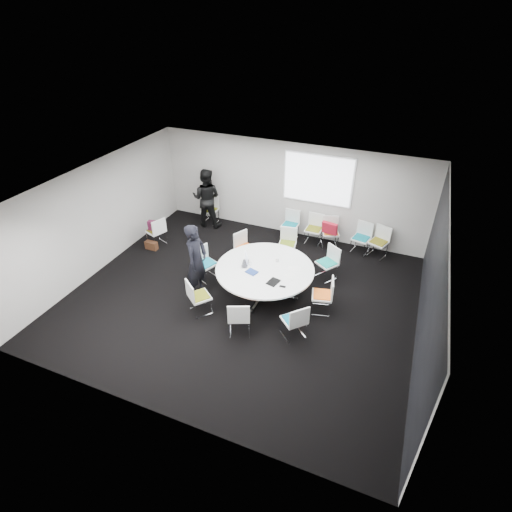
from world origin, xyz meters
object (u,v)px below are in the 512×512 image
at_px(conference_table, 265,274).
at_px(brown_bag, 151,245).
at_px(chair_ring_b, 327,269).
at_px(maroon_bag, 155,226).
at_px(chair_ring_h, 294,326).
at_px(chair_ring_e, 207,269).
at_px(chair_back_a, 290,230).
at_px(chair_ring_d, 245,254).
at_px(chair_ring_g, 239,322).
at_px(cup, 277,260).
at_px(chair_spare_left, 157,236).
at_px(laptop, 247,264).
at_px(chair_ring_f, 200,302).
at_px(chair_back_c, 330,238).
at_px(chair_person_back, 210,215).
at_px(person_back, 206,198).
at_px(chair_ring_c, 287,250).
at_px(person_main, 197,261).
at_px(chair_back_b, 313,234).
at_px(chair_ring_a, 322,301).
at_px(chair_back_d, 360,243).

height_order(conference_table, brown_bag, conference_table).
xyz_separation_m(chair_ring_b, maroon_bag, (-4.99, -0.25, 0.34)).
relative_size(chair_ring_h, maroon_bag, 2.20).
distance_m(chair_ring_e, chair_back_a, 3.05).
height_order(chair_ring_d, chair_ring_g, same).
bearing_deg(cup, chair_ring_e, -168.18).
bearing_deg(brown_bag, chair_spare_left, 85.59).
bearing_deg(chair_ring_d, laptop, 52.79).
relative_size(chair_ring_f, chair_back_c, 1.00).
bearing_deg(chair_back_c, chair_ring_e, 27.29).
xyz_separation_m(chair_ring_e, chair_back_c, (2.54, 2.78, 0.00)).
distance_m(conference_table, chair_person_back, 4.03).
relative_size(chair_ring_e, chair_ring_g, 1.00).
relative_size(chair_person_back, person_back, 0.47).
relative_size(chair_ring_c, chair_ring_g, 1.00).
relative_size(conference_table, person_main, 1.25).
height_order(chair_back_c, person_main, person_main).
bearing_deg(chair_spare_left, person_main, -103.53).
xyz_separation_m(person_back, laptop, (2.49, -2.59, -0.19)).
height_order(conference_table, chair_back_b, chair_back_b).
height_order(person_main, maroon_bag, person_main).
height_order(maroon_bag, brown_bag, maroon_bag).
xyz_separation_m(chair_ring_d, chair_spare_left, (-2.76, -0.12, 0.00)).
bearing_deg(chair_ring_g, chair_back_a, 70.43).
relative_size(chair_ring_h, cup, 9.78).
xyz_separation_m(chair_ring_d, cup, (1.15, -0.68, 0.50)).
bearing_deg(chair_ring_g, brown_bag, 127.06).
relative_size(chair_ring_a, brown_bag, 2.44).
relative_size(chair_ring_b, chair_back_d, 1.00).
bearing_deg(chair_ring_d, person_main, 9.74).
bearing_deg(conference_table, chair_ring_a, -4.87).
bearing_deg(laptop, cup, -72.59).
relative_size(chair_ring_g, chair_person_back, 1.00).
bearing_deg(cup, chair_back_b, 83.32).
bearing_deg(chair_ring_b, person_main, 68.25).
bearing_deg(chair_back_a, brown_bag, 33.63).
bearing_deg(chair_ring_e, chair_ring_c, 158.72).
bearing_deg(chair_back_b, brown_bag, 28.23).
xyz_separation_m(chair_ring_c, person_main, (-1.48, -2.30, 0.66)).
bearing_deg(brown_bag, chair_back_c, 24.40).
xyz_separation_m(chair_back_c, laptop, (-1.39, -2.80, 0.47)).
bearing_deg(chair_back_c, chair_ring_b, 80.34).
xyz_separation_m(chair_ring_b, chair_back_a, (-1.51, 1.55, 0.00)).
bearing_deg(chair_ring_c, chair_back_d, -157.06).
bearing_deg(chair_ring_c, chair_back_c, -138.81).
bearing_deg(chair_person_back, conference_table, 137.39).
xyz_separation_m(chair_ring_d, brown_bag, (-2.78, -0.40, -0.16)).
bearing_deg(chair_ring_d, cup, 85.75).
bearing_deg(laptop, chair_ring_b, -69.17).
height_order(chair_back_c, chair_spare_left, same).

